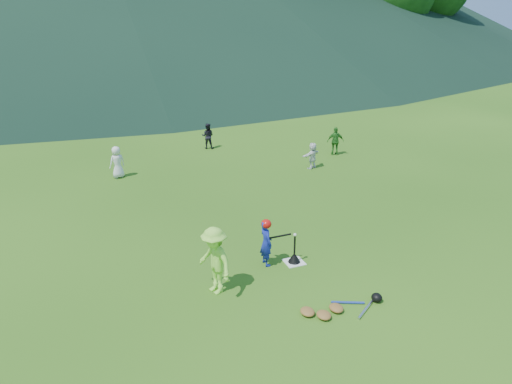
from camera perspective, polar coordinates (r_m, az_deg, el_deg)
ground at (r=12.09m, az=4.38°, el=-8.03°), size 120.00×120.00×0.00m
home_plate at (r=12.08m, az=4.38°, el=-7.99°), size 0.45×0.45×0.02m
baseball at (r=11.74m, az=4.48°, el=-4.90°), size 0.08×0.08×0.08m
batter_child at (r=11.71m, az=1.16°, el=-5.83°), size 0.29×0.43×1.14m
adult_coach at (r=10.62m, az=-4.75°, el=-7.82°), size 0.85×1.11×1.51m
fielder_a at (r=18.03m, az=-15.59°, el=3.30°), size 0.63×0.52×1.12m
fielder_b at (r=20.93m, az=-5.54°, el=6.39°), size 0.64×0.59×1.06m
fielder_c at (r=20.20m, az=9.07°, el=5.76°), size 0.72×0.49×1.13m
fielder_d at (r=18.48m, az=6.46°, el=4.17°), size 0.94×0.65×0.97m
batting_tee at (r=12.02m, az=4.40°, el=-7.50°), size 0.30×0.30×0.68m
batter_gear at (r=11.52m, az=1.30°, el=-3.78°), size 0.73×0.26×0.50m
equipment_pile at (r=10.47m, az=9.20°, el=-12.98°), size 1.80×0.74×0.19m
outfield_fence at (r=38.08m, az=-14.54°, el=12.89°), size 70.07×0.08×1.33m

